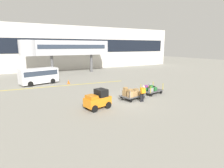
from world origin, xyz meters
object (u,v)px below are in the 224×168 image
safety_cone_near (69,82)px  shuttle_van (39,75)px  baggage_tug (98,100)px  baggage_cart_middle (151,89)px  baggage_handler (143,93)px  baggage_cart_lead (132,94)px

safety_cone_near → shuttle_van: bearing=152.1°
baggage_tug → shuttle_van: shuttle_van is taller
baggage_tug → safety_cone_near: (0.70, 11.05, -0.48)m
baggage_cart_middle → shuttle_van: 14.94m
baggage_tug → baggage_handler: (4.31, -0.33, 0.11)m
baggage_cart_lead → baggage_handler: 1.27m
baggage_cart_middle → safety_cone_near: size_ratio=5.61×
baggage_cart_middle → safety_cone_near: baggage_cart_middle is taller
baggage_cart_lead → shuttle_van: shuttle_van is taller
baggage_tug → shuttle_van: size_ratio=0.45×
baggage_tug → safety_cone_near: baggage_tug is taller
baggage_cart_lead → shuttle_van: bearing=119.2°
baggage_cart_lead → shuttle_van: (-6.71, 12.03, 0.67)m
shuttle_van → baggage_tug: bearing=-77.9°
baggage_cart_middle → safety_cone_near: (-6.19, 9.53, -0.24)m
shuttle_van → baggage_cart_lead: bearing=-60.8°
baggage_cart_middle → safety_cone_near: bearing=123.0°
baggage_handler → baggage_tug: bearing=175.7°
baggage_handler → shuttle_van: (-7.08, 13.22, 0.37)m
baggage_tug → baggage_cart_lead: 4.04m
baggage_tug → baggage_handler: bearing=-4.3°
baggage_cart_lead → baggage_cart_middle: 3.02m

